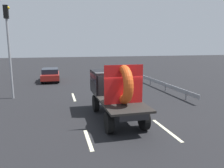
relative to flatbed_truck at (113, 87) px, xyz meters
The scene contains 9 objects.
ground_plane 1.83m from the flatbed_truck, 73.86° to the right, with size 120.00×120.00×0.00m, color black.
flatbed_truck is the anchor object (origin of this frame).
distant_sedan 13.37m from the flatbed_truck, 106.28° to the left, with size 1.86×4.33×1.41m.
traffic_light 8.82m from the flatbed_truck, 138.53° to the left, with size 0.42×0.36×6.68m.
guardrail 8.92m from the flatbed_truck, 47.38° to the left, with size 0.10×12.34×0.71m.
lane_dash_left_near 3.87m from the flatbed_truck, 122.07° to the right, with size 2.10×0.16×0.01m, color beige.
lane_dash_left_far 5.39m from the flatbed_truck, 111.29° to the left, with size 2.59×0.16×0.01m, color beige.
lane_dash_right_near 3.75m from the flatbed_truck, 56.55° to the right, with size 2.76×0.16×0.01m, color beige.
lane_dash_right_far 5.48m from the flatbed_truck, 69.12° to the left, with size 2.51×0.16×0.01m, color beige.
Camera 1 is at (-3.28, -10.68, 3.98)m, focal length 34.55 mm.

